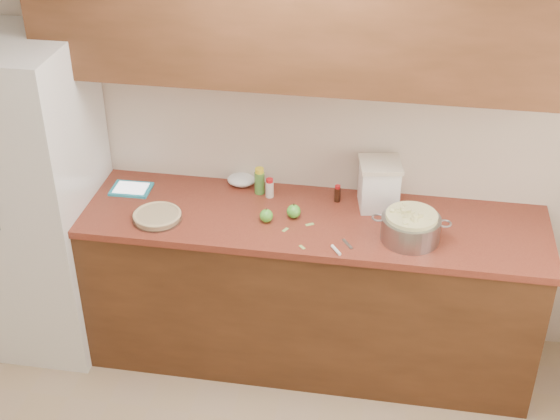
% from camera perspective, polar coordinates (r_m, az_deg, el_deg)
% --- Properties ---
extents(room_shell, '(3.60, 3.60, 3.60)m').
position_cam_1_polar(room_shell, '(2.66, -4.00, -10.24)').
color(room_shell, tan).
rests_on(room_shell, ground).
extents(counter_run, '(2.64, 0.68, 0.92)m').
position_cam_1_polar(counter_run, '(4.31, 0.83, -5.60)').
color(counter_run, '#532E17').
rests_on(counter_run, ground).
extents(upper_cabinets, '(2.60, 0.34, 0.70)m').
position_cam_1_polar(upper_cabinets, '(3.75, 1.39, 14.30)').
color(upper_cabinets, brown).
rests_on(upper_cabinets, room_shell).
extents(fridge, '(0.70, 0.70, 1.80)m').
position_cam_1_polar(fridge, '(4.44, -17.87, 0.78)').
color(fridge, silver).
rests_on(fridge, ground).
extents(pie, '(0.26, 0.26, 0.04)m').
position_cam_1_polar(pie, '(4.05, -8.97, -0.46)').
color(pie, silver).
rests_on(pie, counter_run).
extents(colander, '(0.39, 0.29, 0.15)m').
position_cam_1_polar(colander, '(3.88, 9.54, -1.25)').
color(colander, gray).
rests_on(colander, counter_run).
extents(flour_canister, '(0.25, 0.25, 0.26)m').
position_cam_1_polar(flour_canister, '(4.09, 7.25, 1.88)').
color(flour_canister, white).
rests_on(flour_canister, counter_run).
extents(tablet, '(0.22, 0.17, 0.02)m').
position_cam_1_polar(tablet, '(4.34, -10.83, 1.52)').
color(tablet, '#269DB9').
rests_on(tablet, counter_run).
extents(paring_knife, '(0.11, 0.15, 0.02)m').
position_cam_1_polar(paring_knife, '(3.79, 4.25, -2.87)').
color(paring_knife, gray).
rests_on(paring_knife, counter_run).
extents(lemon_bottle, '(0.06, 0.06, 0.15)m').
position_cam_1_polar(lemon_bottle, '(4.21, -1.50, 2.12)').
color(lemon_bottle, '#4C8C38').
rests_on(lemon_bottle, counter_run).
extents(cinnamon_shaker, '(0.04, 0.04, 0.11)m').
position_cam_1_polar(cinnamon_shaker, '(4.19, -0.77, 1.61)').
color(cinnamon_shaker, beige).
rests_on(cinnamon_shaker, counter_run).
extents(vanilla_bottle, '(0.03, 0.03, 0.10)m').
position_cam_1_polar(vanilla_bottle, '(4.16, 4.22, 1.20)').
color(vanilla_bottle, black).
rests_on(vanilla_bottle, counter_run).
extents(mixing_bowl, '(0.19, 0.19, 0.07)m').
position_cam_1_polar(mixing_bowl, '(4.16, 7.18, 0.87)').
color(mixing_bowl, silver).
rests_on(mixing_bowl, counter_run).
extents(paper_towel, '(0.19, 0.17, 0.06)m').
position_cam_1_polar(paper_towel, '(4.31, -2.85, 2.22)').
color(paper_towel, white).
rests_on(paper_towel, counter_run).
extents(apple_left, '(0.07, 0.07, 0.08)m').
position_cam_1_polar(apple_left, '(3.98, -1.01, -0.42)').
color(apple_left, green).
rests_on(apple_left, counter_run).
extents(apple_center, '(0.07, 0.07, 0.08)m').
position_cam_1_polar(apple_center, '(4.01, 1.01, -0.10)').
color(apple_center, green).
rests_on(apple_center, counter_run).
extents(peel_a, '(0.04, 0.04, 0.00)m').
position_cam_1_polar(peel_a, '(3.80, 1.63, -2.74)').
color(peel_a, '#98C45F').
rests_on(peel_a, counter_run).
extents(peel_b, '(0.05, 0.04, 0.00)m').
position_cam_1_polar(peel_b, '(3.97, 2.19, -1.06)').
color(peel_b, '#98C45F').
rests_on(peel_b, counter_run).
extents(peel_c, '(0.03, 0.04, 0.00)m').
position_cam_1_polar(peel_c, '(3.93, 0.39, -1.45)').
color(peel_c, '#98C45F').
rests_on(peel_c, counter_run).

